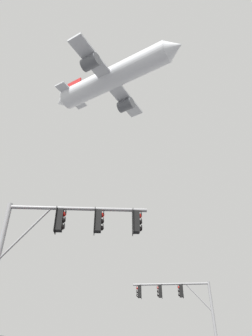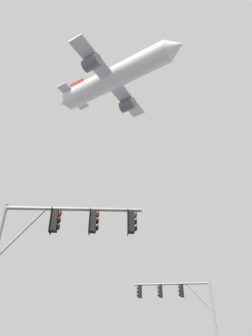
% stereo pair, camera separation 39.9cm
% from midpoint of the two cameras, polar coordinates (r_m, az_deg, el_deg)
% --- Properties ---
extents(signal_pole_near, '(5.67, 0.98, 6.58)m').
position_cam_midpoint_polar(signal_pole_near, '(11.99, -12.81, -13.65)').
color(signal_pole_near, gray).
rests_on(signal_pole_near, ground).
extents(signal_pole_far, '(6.04, 0.54, 6.20)m').
position_cam_midpoint_polar(signal_pole_far, '(25.15, 11.01, -23.97)').
color(signal_pole_far, gray).
rests_on(signal_pole_far, ground).
extents(airplane, '(29.07, 22.45, 8.37)m').
position_cam_midpoint_polar(airplane, '(64.34, -2.09, 17.04)').
color(airplane, white).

